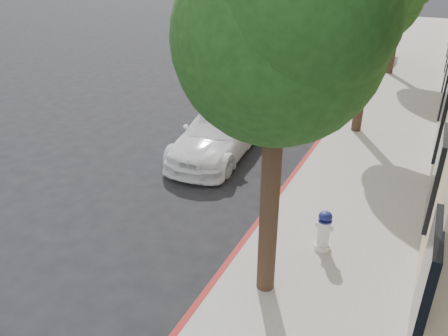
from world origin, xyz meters
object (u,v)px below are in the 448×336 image
at_px(police_car, 219,133).
at_px(parked_car_far, 362,47).
at_px(fire_hydrant, 324,231).
at_px(parked_car_mid, 303,79).

height_order(police_car, parked_car_far, parked_car_far).
height_order(parked_car_far, fire_hydrant, parked_car_far).
height_order(parked_car_mid, fire_hydrant, parked_car_mid).
distance_m(parked_car_mid, fire_hydrant, 9.90).
xyz_separation_m(police_car, parked_car_far, (1.57, 13.48, 0.17)).
bearing_deg(fire_hydrant, police_car, 149.96).
xyz_separation_m(parked_car_mid, fire_hydrant, (3.23, -9.36, -0.26)).
relative_size(police_car, parked_car_far, 0.92).
relative_size(parked_car_mid, fire_hydrant, 5.83).
bearing_deg(police_car, fire_hydrant, -45.31).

